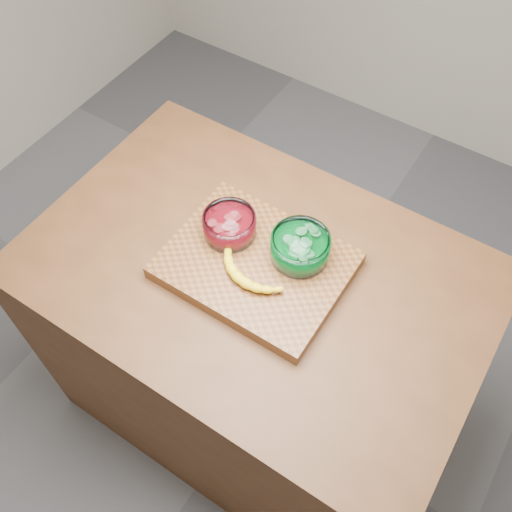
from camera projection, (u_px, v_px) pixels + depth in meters
The scene contains 6 objects.
ground at pixel (256, 398), 2.21m from camera, with size 3.50×3.50×0.00m, color #515155.
counter at pixel (256, 347), 1.84m from camera, with size 1.20×0.80×0.90m, color #502E18.
cutting_board at pixel (256, 265), 1.46m from camera, with size 0.45×0.35×0.04m, color brown.
bowl_red at pixel (229, 225), 1.46m from camera, with size 0.14×0.14×0.06m.
bowl_green at pixel (300, 247), 1.42m from camera, with size 0.15×0.15×0.07m.
banana at pixel (250, 270), 1.40m from camera, with size 0.23×0.13×0.03m, color yellow, non-canonical shape.
Camera 1 is at (0.44, -0.69, 2.12)m, focal length 40.00 mm.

